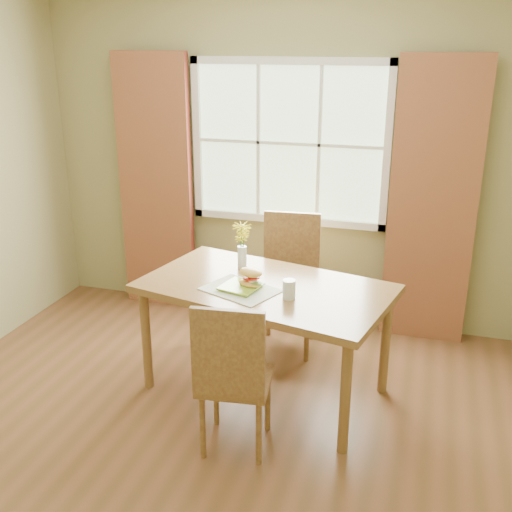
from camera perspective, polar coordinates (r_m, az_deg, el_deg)
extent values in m
cube|color=brown|center=(3.80, -4.33, -17.27)|extent=(4.20, 3.80, 0.02)
cube|color=#938D58|center=(4.94, 3.22, 9.02)|extent=(4.20, 0.02, 2.70)
cube|color=#A7C998|center=(4.89, 3.17, 10.68)|extent=(1.50, 0.02, 1.20)
cube|color=white|center=(4.80, 3.23, 18.07)|extent=(1.62, 0.04, 0.06)
cube|color=white|center=(5.00, 2.96, 3.49)|extent=(1.62, 0.04, 0.06)
cube|color=white|center=(5.10, -5.62, 11.00)|extent=(0.06, 0.04, 1.32)
cube|color=white|center=(4.74, 12.43, 9.96)|extent=(0.06, 0.04, 1.32)
cube|color=white|center=(4.86, 3.10, 10.64)|extent=(1.50, 0.03, 0.02)
cube|color=maroon|center=(5.26, -9.52, 6.66)|extent=(0.65, 0.08, 2.20)
cube|color=maroon|center=(4.74, 16.46, 4.65)|extent=(0.65, 0.08, 2.20)
cube|color=brown|center=(3.91, 0.90, -3.12)|extent=(1.75, 1.22, 0.05)
cylinder|color=brown|center=(4.17, -10.39, -7.84)|extent=(0.06, 0.06, 0.73)
cylinder|color=brown|center=(3.54, 8.49, -13.21)|extent=(0.06, 0.06, 0.73)
cylinder|color=brown|center=(4.70, -4.71, -4.26)|extent=(0.06, 0.06, 0.73)
cylinder|color=brown|center=(4.14, 12.22, -8.16)|extent=(0.06, 0.06, 0.73)
cube|color=olive|center=(3.53, -1.93, -11.74)|extent=(0.45, 0.45, 0.04)
cube|color=olive|center=(3.24, -2.66, -9.22)|extent=(0.40, 0.08, 0.52)
cylinder|color=olive|center=(3.56, -5.12, -15.90)|extent=(0.03, 0.03, 0.41)
cylinder|color=olive|center=(3.50, 0.26, -16.51)|extent=(0.03, 0.03, 0.41)
cylinder|color=olive|center=(3.82, -3.83, -13.11)|extent=(0.03, 0.03, 0.41)
cylinder|color=olive|center=(3.76, 1.13, -13.61)|extent=(0.03, 0.03, 0.41)
cube|color=olive|center=(4.57, 3.01, -3.49)|extent=(0.47, 0.47, 0.04)
cube|color=olive|center=(4.65, 3.44, 0.88)|extent=(0.44, 0.08, 0.56)
cylinder|color=olive|center=(4.55, 0.40, -7.01)|extent=(0.04, 0.04, 0.45)
cylinder|color=olive|center=(4.50, 4.86, -7.39)|extent=(0.04, 0.04, 0.45)
cylinder|color=olive|center=(4.86, 1.20, -5.16)|extent=(0.04, 0.04, 0.45)
cylinder|color=olive|center=(4.82, 5.36, -5.49)|extent=(0.04, 0.04, 0.45)
cube|color=silver|center=(3.82, -1.49, -3.23)|extent=(0.54, 0.48, 0.01)
cube|color=#8CB72D|center=(3.83, -1.47, -3.03)|extent=(0.28, 0.28, 0.01)
ellipsoid|color=#F9CF55|center=(3.83, -0.56, -2.58)|extent=(0.19, 0.16, 0.04)
ellipsoid|color=#4C8C2D|center=(3.79, 0.01, -2.57)|extent=(0.09, 0.06, 0.01)
cylinder|color=red|center=(3.82, -0.63, -2.10)|extent=(0.09, 0.09, 0.01)
cylinder|color=red|center=(3.81, -0.16, -2.01)|extent=(0.08, 0.08, 0.01)
ellipsoid|color=#F9CF55|center=(3.80, -0.49, -1.56)|extent=(0.19, 0.16, 0.06)
cylinder|color=silver|center=(3.69, 3.16, -3.19)|extent=(0.08, 0.08, 0.12)
cylinder|color=silver|center=(3.69, 3.16, -3.33)|extent=(0.07, 0.07, 0.10)
cylinder|color=silver|center=(4.16, -1.33, -0.12)|extent=(0.06, 0.06, 0.16)
cylinder|color=silver|center=(4.17, -1.33, -0.63)|extent=(0.05, 0.05, 0.08)
cylinder|color=#3D7028|center=(4.14, -1.34, 0.80)|extent=(0.01, 0.01, 0.30)
cylinder|color=#3D7028|center=(4.14, -1.23, 0.41)|extent=(0.01, 0.01, 0.25)
cylinder|color=#3D7028|center=(4.16, -1.41, 0.28)|extent=(0.01, 0.01, 0.21)
cylinder|color=#3D7028|center=(4.14, -1.22, 0.64)|extent=(0.01, 0.01, 0.27)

